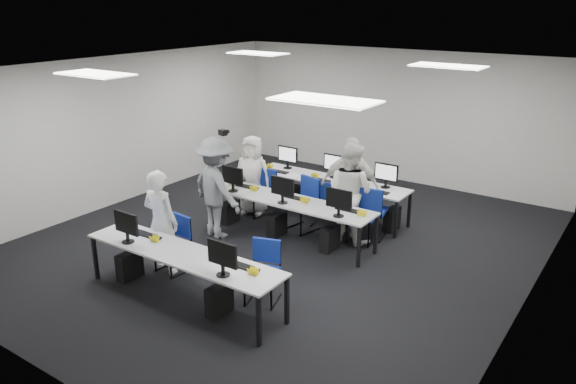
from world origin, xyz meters
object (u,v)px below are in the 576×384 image
Objects in this scene: chair_2 at (257,201)px; chair_0 at (174,254)px; photographer at (216,188)px; chair_4 at (363,225)px; chair_7 at (372,220)px; chair_5 at (273,197)px; chair_1 at (263,283)px; student_2 at (253,175)px; student_0 at (161,222)px; desk_front at (182,256)px; chair_6 at (324,210)px; student_3 at (350,187)px; desk_mid at (288,203)px; chair_3 at (302,214)px; student_1 at (350,192)px.

chair_0 is at bearing -65.07° from chair_2.
chair_4 is at bearing -136.48° from photographer.
chair_5 is at bearing 168.81° from chair_7.
chair_1 is 3.50m from student_2.
student_0 reaches higher than chair_4.
chair_6 is (0.17, 3.55, -0.40)m from desk_front.
student_3 is (-0.36, 0.13, 0.62)m from chair_4.
chair_2 is 0.52× the size of student_0.
photographer is at bearing -146.32° from chair_6.
chair_7 is (0.04, 0.27, 0.02)m from chair_4.
student_0 is at bearing 152.60° from desk_front.
chair_0 is at bearing -111.11° from desk_mid.
chair_0 is 0.90× the size of chair_3.
chair_7 is 0.61× the size of student_2.
chair_3 reaches higher than chair_1.
desk_front is at bearing 133.48° from photographer.
chair_2 is 1.17m from chair_3.
chair_3 is at bearing -170.71° from chair_7.
chair_1 reaches higher than desk_front.
photographer reaches higher than desk_mid.
chair_3 is 1.66m from photographer.
chair_2 is at bearing -72.81° from photographer.
chair_5 is at bearing -79.19° from photographer.
chair_2 is at bearing 176.06° from chair_7.
photographer is (-2.02, -1.17, 0.02)m from student_1.
student_3 is at bearing -12.51° from student_2.
chair_0 is 0.50× the size of student_1.
chair_1 is 1.02× the size of chair_2.
chair_3 is 2.82m from student_0.
chair_4 is at bearing -32.33° from student_3.
chair_6 reaches higher than chair_2.
photographer is at bearing -122.90° from chair_3.
chair_7 is 0.74m from student_1.
desk_mid is 3.54× the size of chair_4.
photographer reaches higher than student_3.
chair_3 is at bearing 79.87° from chair_0.
photographer is (-1.89, -1.39, 0.00)m from student_3.
desk_front is 3.71m from chair_5.
chair_1 is 1.92m from student_0.
chair_4 is 0.50× the size of student_3.
desk_front is 1.77× the size of photographer.
student_3 is at bearing -51.92° from student_1.
chair_7 is at bearing 38.76° from desk_mid.
chair_3 reaches higher than chair_2.
student_3 is at bearing 45.91° from desk_mid.
desk_mid is at bearing -47.27° from chair_5.
student_0 is (0.29, -2.78, 0.56)m from chair_2.
photographer is (0.18, -1.26, 0.12)m from student_2.
chair_4 is (1.13, 3.27, -0.39)m from desk_front.
student_2 is at bearing 175.58° from chair_4.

